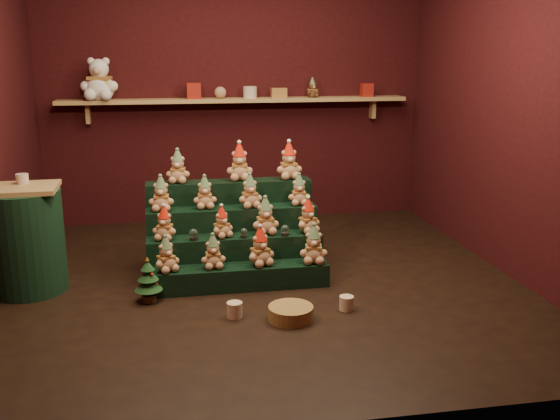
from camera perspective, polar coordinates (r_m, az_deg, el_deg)
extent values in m
plane|color=black|center=(5.03, -1.42, -6.57)|extent=(4.00, 4.00, 0.00)
cube|color=black|center=(6.74, -4.20, 10.95)|extent=(4.00, 0.10, 2.80)
cube|color=black|center=(2.72, 5.02, 5.98)|extent=(4.00, 0.10, 2.80)
cube|color=black|center=(5.41, 20.77, 9.26)|extent=(0.10, 4.00, 2.80)
cube|color=tan|center=(6.57, -4.01, 9.99)|extent=(3.60, 0.26, 0.04)
cube|color=tan|center=(6.66, -17.14, 8.42)|extent=(0.04, 0.12, 0.20)
cube|color=tan|center=(6.97, 8.46, 9.13)|extent=(0.04, 0.12, 0.20)
cube|color=black|center=(4.87, -3.78, -6.15)|extent=(1.40, 0.22, 0.18)
cube|color=black|center=(5.05, -4.08, -4.33)|extent=(1.40, 0.22, 0.36)
cube|color=black|center=(5.23, -4.36, -2.64)|extent=(1.40, 0.22, 0.54)
cube|color=black|center=(5.42, -4.61, -1.06)|extent=(1.40, 0.22, 0.72)
cylinder|color=black|center=(4.91, -7.88, -2.61)|extent=(0.06, 0.06, 0.03)
sphere|color=white|center=(4.90, -7.90, -2.10)|extent=(0.07, 0.07, 0.07)
cylinder|color=black|center=(4.94, -3.32, -2.41)|extent=(0.05, 0.05, 0.02)
sphere|color=white|center=(4.93, -3.32, -1.99)|extent=(0.06, 0.06, 0.06)
cylinder|color=black|center=(4.99, 0.45, -2.21)|extent=(0.06, 0.06, 0.02)
sphere|color=white|center=(4.98, 0.45, -1.73)|extent=(0.07, 0.07, 0.07)
cube|color=tan|center=(5.01, -22.68, 1.81)|extent=(0.55, 0.46, 0.04)
cylinder|color=black|center=(5.11, -22.24, -2.68)|extent=(0.57, 0.57, 0.78)
cylinder|color=beige|center=(5.10, -22.51, 2.66)|extent=(0.09, 0.09, 0.07)
cylinder|color=#422E17|center=(4.74, -11.87, -7.89)|extent=(0.10, 0.10, 0.05)
cone|color=#133614|center=(4.70, -11.94, -6.56)|extent=(0.20, 0.20, 0.10)
cone|color=#133614|center=(4.67, -11.99, -5.74)|extent=(0.15, 0.15, 0.09)
cone|color=#133614|center=(4.65, -12.03, -4.97)|extent=(0.10, 0.10, 0.07)
cone|color=#C38422|center=(4.63, -12.06, -4.37)|extent=(0.03, 0.03, 0.03)
cylinder|color=beige|center=(4.38, -4.17, -9.09)|extent=(0.11, 0.11, 0.11)
cylinder|color=beige|center=(4.51, 6.09, -8.46)|extent=(0.10, 0.10, 0.10)
cylinder|color=olive|center=(4.33, 0.99, -9.40)|extent=(0.34, 0.34, 0.10)
cube|color=#AC261A|center=(6.51, -7.89, 10.74)|extent=(0.14, 0.14, 0.16)
cylinder|color=beige|center=(6.56, -2.75, 10.71)|extent=(0.14, 0.14, 0.12)
cube|color=#AC261A|center=(6.84, 7.92, 10.82)|extent=(0.12, 0.12, 0.14)
sphere|color=tan|center=(6.53, -5.48, 10.64)|extent=(0.12, 0.12, 0.12)
cube|color=#D0551D|center=(6.61, -0.11, 10.66)|extent=(0.16, 0.10, 0.10)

